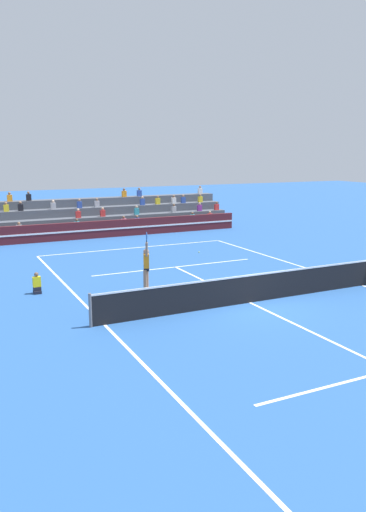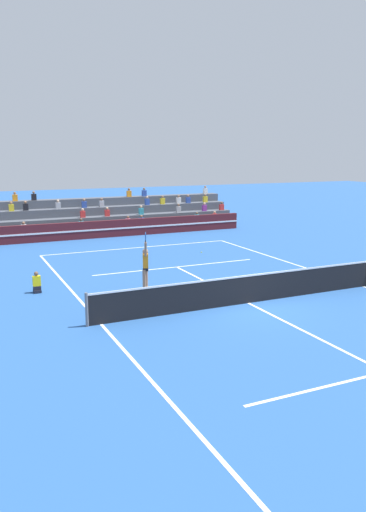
{
  "view_description": "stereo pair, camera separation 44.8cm",
  "coord_description": "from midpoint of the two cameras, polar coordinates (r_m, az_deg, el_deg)",
  "views": [
    {
      "loc": [
        -9.87,
        -14.66,
        5.39
      ],
      "look_at": [
        -0.85,
        3.85,
        1.1
      ],
      "focal_mm": 35.0,
      "sensor_mm": 36.0,
      "label": 1
    },
    {
      "loc": [
        -9.46,
        -14.85,
        5.39
      ],
      "look_at": [
        -0.85,
        3.85,
        1.1
      ],
      "focal_mm": 35.0,
      "sensor_mm": 36.0,
      "label": 2
    }
  ],
  "objects": [
    {
      "name": "ground_plane",
      "position": [
        18.44,
        6.96,
        -5.31
      ],
      "size": [
        120.0,
        120.0,
        0.0
      ],
      "primitive_type": "plane",
      "color": "#285699"
    },
    {
      "name": "tennis_player",
      "position": [
        19.59,
        -4.88,
        -1.26
      ],
      "size": [
        0.46,
        0.93,
        2.49
      ],
      "color": "#9E7051",
      "rests_on": "ground"
    },
    {
      "name": "tennis_ball",
      "position": [
        27.29,
        1.37,
        0.45
      ],
      "size": [
        0.07,
        0.07,
        0.07
      ],
      "primitive_type": "sphere",
      "color": "#C6DB33",
      "rests_on": "ground"
    },
    {
      "name": "sponsor_banner_wall",
      "position": [
        32.69,
        -8.5,
        3.12
      ],
      "size": [
        18.0,
        0.26,
        1.1
      ],
      "color": "#51191E",
      "rests_on": "ground"
    },
    {
      "name": "tennis_net",
      "position": [
        18.29,
        7.0,
        -3.69
      ],
      "size": [
        12.0,
        0.1,
        1.1
      ],
      "color": "slate",
      "rests_on": "ground"
    },
    {
      "name": "bleacher_stand",
      "position": [
        35.66,
        -10.05,
        4.25
      ],
      "size": [
        19.01,
        3.8,
        2.83
      ],
      "color": "#4C515B",
      "rests_on": "ground"
    },
    {
      "name": "court_lines",
      "position": [
        18.44,
        6.96,
        -5.3
      ],
      "size": [
        11.1,
        23.9,
        0.01
      ],
      "color": "white",
      "rests_on": "ground"
    },
    {
      "name": "ball_kid_courtside",
      "position": [
        20.28,
        -16.96,
        -3.2
      ],
      "size": [
        0.3,
        0.36,
        0.84
      ],
      "color": "black",
      "rests_on": "ground"
    }
  ]
}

